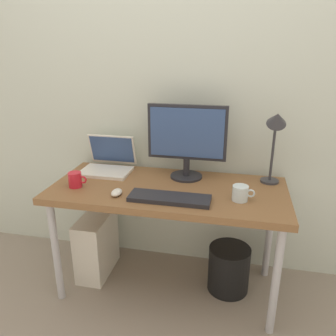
{
  "coord_description": "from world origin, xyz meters",
  "views": [
    {
      "loc": [
        0.39,
        -1.77,
        1.48
      ],
      "look_at": [
        0.0,
        0.0,
        0.82
      ],
      "focal_mm": 35.82,
      "sensor_mm": 36.0,
      "label": 1
    }
  ],
  "objects_px": {
    "monitor": "(187,138)",
    "desk_lamp": "(276,131)",
    "laptop": "(108,162)",
    "wastebasket": "(229,269)",
    "coffee_mug": "(75,180)",
    "mouse": "(117,192)",
    "desk": "(168,197)",
    "computer_tower": "(97,245)",
    "keyboard": "(170,198)",
    "glass_cup": "(241,193)"
  },
  "relations": [
    {
      "from": "monitor",
      "to": "desk_lamp",
      "type": "xyz_separation_m",
      "value": [
        0.51,
        0.0,
        0.07
      ]
    },
    {
      "from": "laptop",
      "to": "wastebasket",
      "type": "height_order",
      "value": "laptop"
    },
    {
      "from": "coffee_mug",
      "to": "mouse",
      "type": "bearing_deg",
      "value": -12.79
    },
    {
      "from": "desk",
      "to": "mouse",
      "type": "height_order",
      "value": "mouse"
    },
    {
      "from": "computer_tower",
      "to": "wastebasket",
      "type": "height_order",
      "value": "computer_tower"
    },
    {
      "from": "monitor",
      "to": "laptop",
      "type": "height_order",
      "value": "monitor"
    },
    {
      "from": "keyboard",
      "to": "wastebasket",
      "type": "height_order",
      "value": "keyboard"
    },
    {
      "from": "wastebasket",
      "to": "mouse",
      "type": "bearing_deg",
      "value": -160.4
    },
    {
      "from": "desk",
      "to": "keyboard",
      "type": "xyz_separation_m",
      "value": [
        0.05,
        -0.17,
        0.08
      ]
    },
    {
      "from": "laptop",
      "to": "coffee_mug",
      "type": "distance_m",
      "value": 0.32
    },
    {
      "from": "desk_lamp",
      "to": "mouse",
      "type": "height_order",
      "value": "desk_lamp"
    },
    {
      "from": "coffee_mug",
      "to": "laptop",
      "type": "bearing_deg",
      "value": 74.69
    },
    {
      "from": "mouse",
      "to": "computer_tower",
      "type": "distance_m",
      "value": 0.61
    },
    {
      "from": "laptop",
      "to": "coffee_mug",
      "type": "height_order",
      "value": "laptop"
    },
    {
      "from": "monitor",
      "to": "mouse",
      "type": "distance_m",
      "value": 0.54
    },
    {
      "from": "wastebasket",
      "to": "laptop",
      "type": "bearing_deg",
      "value": 170.29
    },
    {
      "from": "desk",
      "to": "coffee_mug",
      "type": "bearing_deg",
      "value": -168.43
    },
    {
      "from": "desk_lamp",
      "to": "mouse",
      "type": "distance_m",
      "value": 0.96
    },
    {
      "from": "computer_tower",
      "to": "glass_cup",
      "type": "bearing_deg",
      "value": -8.5
    },
    {
      "from": "keyboard",
      "to": "desk",
      "type": "bearing_deg",
      "value": 104.96
    },
    {
      "from": "desk",
      "to": "wastebasket",
      "type": "relative_size",
      "value": 4.58
    },
    {
      "from": "monitor",
      "to": "desk_lamp",
      "type": "bearing_deg",
      "value": 0.08
    },
    {
      "from": "laptop",
      "to": "wastebasket",
      "type": "bearing_deg",
      "value": -9.71
    },
    {
      "from": "wastebasket",
      "to": "desk_lamp",
      "type": "bearing_deg",
      "value": 31.25
    },
    {
      "from": "monitor",
      "to": "laptop",
      "type": "distance_m",
      "value": 0.56
    },
    {
      "from": "glass_cup",
      "to": "wastebasket",
      "type": "bearing_deg",
      "value": 102.55
    },
    {
      "from": "monitor",
      "to": "coffee_mug",
      "type": "bearing_deg",
      "value": -154.78
    },
    {
      "from": "monitor",
      "to": "wastebasket",
      "type": "height_order",
      "value": "monitor"
    },
    {
      "from": "laptop",
      "to": "computer_tower",
      "type": "height_order",
      "value": "laptop"
    },
    {
      "from": "desk",
      "to": "computer_tower",
      "type": "xyz_separation_m",
      "value": [
        -0.51,
        0.05,
        -0.43
      ]
    },
    {
      "from": "keyboard",
      "to": "computer_tower",
      "type": "bearing_deg",
      "value": 158.5
    },
    {
      "from": "desk",
      "to": "glass_cup",
      "type": "xyz_separation_m",
      "value": [
        0.42,
        -0.09,
        0.11
      ]
    },
    {
      "from": "desk",
      "to": "desk_lamp",
      "type": "relative_size",
      "value": 2.97
    },
    {
      "from": "coffee_mug",
      "to": "computer_tower",
      "type": "height_order",
      "value": "coffee_mug"
    },
    {
      "from": "glass_cup",
      "to": "coffee_mug",
      "type": "bearing_deg",
      "value": -178.92
    },
    {
      "from": "desk",
      "to": "wastebasket",
      "type": "xyz_separation_m",
      "value": [
        0.38,
        0.06,
        -0.49
      ]
    },
    {
      "from": "mouse",
      "to": "wastebasket",
      "type": "distance_m",
      "value": 0.88
    },
    {
      "from": "coffee_mug",
      "to": "glass_cup",
      "type": "distance_m",
      "value": 0.95
    },
    {
      "from": "mouse",
      "to": "desk",
      "type": "bearing_deg",
      "value": 34.02
    },
    {
      "from": "desk",
      "to": "laptop",
      "type": "relative_size",
      "value": 4.3
    },
    {
      "from": "keyboard",
      "to": "mouse",
      "type": "xyz_separation_m",
      "value": [
        -0.3,
        -0.0,
        0.01
      ]
    },
    {
      "from": "monitor",
      "to": "laptop",
      "type": "relative_size",
      "value": 1.5
    },
    {
      "from": "desk",
      "to": "monitor",
      "type": "height_order",
      "value": "monitor"
    },
    {
      "from": "desk",
      "to": "monitor",
      "type": "distance_m",
      "value": 0.38
    },
    {
      "from": "desk",
      "to": "wastebasket",
      "type": "distance_m",
      "value": 0.62
    },
    {
      "from": "desk_lamp",
      "to": "laptop",
      "type": "bearing_deg",
      "value": 178.98
    },
    {
      "from": "desk_lamp",
      "to": "coffee_mug",
      "type": "bearing_deg",
      "value": -165.56
    },
    {
      "from": "coffee_mug",
      "to": "computer_tower",
      "type": "relative_size",
      "value": 0.27
    },
    {
      "from": "laptop",
      "to": "coffee_mug",
      "type": "xyz_separation_m",
      "value": [
        -0.08,
        -0.31,
        -0.01
      ]
    },
    {
      "from": "computer_tower",
      "to": "coffee_mug",
      "type": "bearing_deg",
      "value": -98.73
    }
  ]
}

